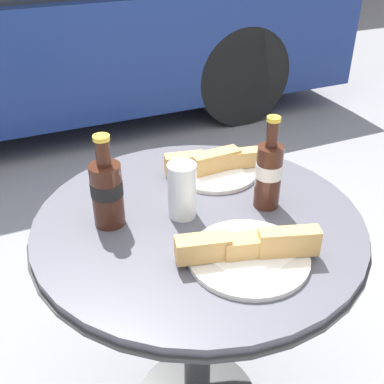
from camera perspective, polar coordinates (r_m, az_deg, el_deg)
name	(u,v)px	position (r m, az deg, el deg)	size (l,w,h in m)	color
bistro_table	(198,264)	(1.23, 0.74, -8.51)	(0.80, 0.80, 0.71)	#333333
cola_bottle_left	(269,173)	(1.16, 9.08, 2.29)	(0.06, 0.06, 0.23)	#3D1E14
cola_bottle_right	(107,191)	(1.10, -10.05, 0.15)	(0.07, 0.07, 0.22)	#3D1E14
drinking_glass	(182,193)	(1.12, -1.18, -0.08)	(0.07, 0.07, 0.14)	silver
lunch_plate_near	(248,251)	(1.02, 6.67, -6.99)	(0.30, 0.26, 0.07)	silver
lunch_plate_far	(215,166)	(1.32, 2.75, 3.14)	(0.29, 0.23, 0.07)	silver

